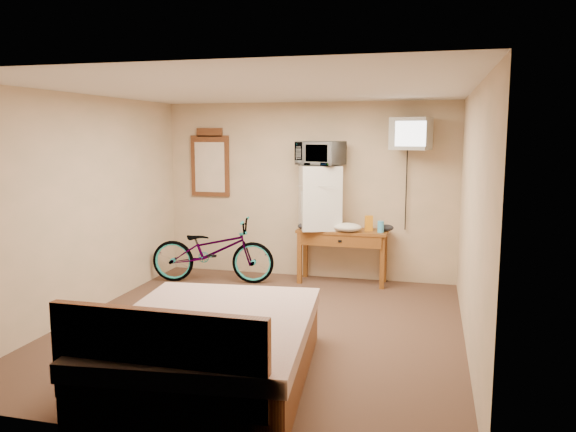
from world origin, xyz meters
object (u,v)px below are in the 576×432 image
(wall_mirror, at_px, (210,163))
(mini_fridge, at_px, (320,197))
(desk, at_px, (342,239))
(microwave, at_px, (320,153))
(bed, at_px, (209,348))
(bicycle, at_px, (213,250))
(blue_cup, at_px, (381,227))
(crt_television, at_px, (411,134))

(wall_mirror, bearing_deg, mini_fridge, -8.02)
(desk, xyz_separation_m, wall_mirror, (-2.03, 0.27, 1.00))
(microwave, distance_m, bed, 3.73)
(microwave, distance_m, bicycle, 2.00)
(microwave, bearing_deg, desk, 15.89)
(mini_fridge, xyz_separation_m, blue_cup, (0.85, -0.08, -0.36))
(crt_television, xyz_separation_m, wall_mirror, (-2.92, 0.25, -0.44))
(microwave, bearing_deg, bed, -73.45)
(blue_cup, distance_m, bed, 3.54)
(mini_fridge, distance_m, microwave, 0.60)
(desk, distance_m, microwave, 1.22)
(microwave, bearing_deg, bicycle, -142.98)
(mini_fridge, xyz_separation_m, bicycle, (-1.43, -0.41, -0.74))
(mini_fridge, bearing_deg, wall_mirror, 171.98)
(bed, bearing_deg, wall_mirror, 111.71)
(desk, height_order, bed, bed)
(blue_cup, height_order, bicycle, blue_cup)
(crt_television, bearing_deg, bed, -113.40)
(mini_fridge, height_order, wall_mirror, wall_mirror)
(desk, height_order, microwave, microwave)
(bicycle, bearing_deg, mini_fridge, -83.18)
(desk, distance_m, bicycle, 1.80)
(crt_television, bearing_deg, desk, -178.81)
(bicycle, height_order, bed, bicycle)
(bed, bearing_deg, mini_fridge, 85.61)
(crt_television, bearing_deg, microwave, 179.51)
(blue_cup, distance_m, bicycle, 2.33)
(blue_cup, relative_size, wall_mirror, 0.15)
(desk, xyz_separation_m, crt_television, (0.88, 0.02, 1.44))
(mini_fridge, height_order, blue_cup, mini_fridge)
(blue_cup, height_order, wall_mirror, wall_mirror)
(desk, relative_size, mini_fridge, 1.42)
(mini_fridge, relative_size, crt_television, 1.40)
(blue_cup, bearing_deg, wall_mirror, 172.89)
(mini_fridge, xyz_separation_m, bed, (-0.26, -3.40, -0.90))
(mini_fridge, xyz_separation_m, crt_television, (1.21, -0.01, 0.87))
(microwave, distance_m, crt_television, 1.23)
(desk, relative_size, wall_mirror, 1.24)
(wall_mirror, xyz_separation_m, bicycle, (0.28, -0.65, -1.17))
(desk, xyz_separation_m, mini_fridge, (-0.32, 0.03, 0.57))
(crt_television, height_order, bicycle, crt_television)
(microwave, height_order, bed, microwave)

